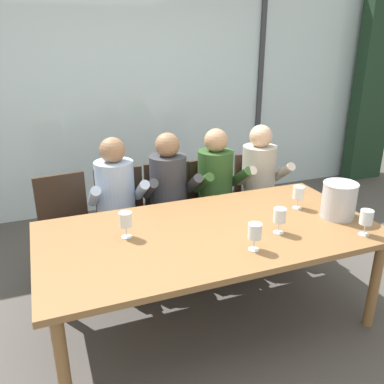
{
  "coord_description": "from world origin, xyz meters",
  "views": [
    {
      "loc": [
        -1.0,
        -2.23,
        1.93
      ],
      "look_at": [
        0.0,
        0.35,
        0.87
      ],
      "focal_mm": 37.72,
      "sensor_mm": 36.0,
      "label": 1
    }
  ],
  "objects_px": {
    "dining_table": "(211,238)",
    "person_beige_jumper": "(262,181)",
    "chair_near_curtain": "(66,220)",
    "person_pale_blue_shirt": "(118,201)",
    "wine_glass_by_right_taster": "(126,221)",
    "wine_glass_spare_empty": "(255,232)",
    "chair_left_of_center": "(122,211)",
    "chair_right_of_center": "(213,198)",
    "wine_glass_near_bucket": "(366,218)",
    "person_charcoal_jacket": "(171,193)",
    "wine_glass_by_left_taster": "(280,216)",
    "wine_glass_center_pour": "(298,194)",
    "person_olive_shirt": "(219,187)",
    "chair_center": "(170,205)",
    "ice_bucket_primary": "(339,200)",
    "chair_near_window_right": "(258,192)"
  },
  "relations": [
    {
      "from": "dining_table",
      "to": "person_beige_jumper",
      "type": "height_order",
      "value": "person_beige_jumper"
    },
    {
      "from": "chair_near_curtain",
      "to": "person_pale_blue_shirt",
      "type": "xyz_separation_m",
      "value": [
        0.42,
        -0.16,
        0.17
      ]
    },
    {
      "from": "wine_glass_by_right_taster",
      "to": "wine_glass_spare_empty",
      "type": "xyz_separation_m",
      "value": [
        0.69,
        -0.45,
        0.0
      ]
    },
    {
      "from": "chair_left_of_center",
      "to": "chair_right_of_center",
      "type": "height_order",
      "value": "same"
    },
    {
      "from": "chair_right_of_center",
      "to": "wine_glass_spare_empty",
      "type": "distance_m",
      "value": 1.42
    },
    {
      "from": "chair_left_of_center",
      "to": "chair_right_of_center",
      "type": "xyz_separation_m",
      "value": [
        0.87,
        -0.01,
        0.0
      ]
    },
    {
      "from": "chair_left_of_center",
      "to": "wine_glass_near_bucket",
      "type": "relative_size",
      "value": 5.05
    },
    {
      "from": "chair_near_curtain",
      "to": "person_charcoal_jacket",
      "type": "xyz_separation_m",
      "value": [
        0.87,
        -0.16,
        0.17
      ]
    },
    {
      "from": "wine_glass_by_left_taster",
      "to": "wine_glass_center_pour",
      "type": "xyz_separation_m",
      "value": [
        0.36,
        0.31,
        0.0
      ]
    },
    {
      "from": "person_olive_shirt",
      "to": "chair_left_of_center",
      "type": "bearing_deg",
      "value": 165.17
    },
    {
      "from": "person_pale_blue_shirt",
      "to": "person_beige_jumper",
      "type": "xyz_separation_m",
      "value": [
        1.36,
        0.0,
        0.0
      ]
    },
    {
      "from": "person_charcoal_jacket",
      "to": "wine_glass_by_right_taster",
      "type": "distance_m",
      "value": 0.93
    },
    {
      "from": "chair_left_of_center",
      "to": "wine_glass_by_right_taster",
      "type": "relative_size",
      "value": 5.05
    },
    {
      "from": "chair_left_of_center",
      "to": "wine_glass_by_right_taster",
      "type": "height_order",
      "value": "wine_glass_by_right_taster"
    },
    {
      "from": "chair_center",
      "to": "person_olive_shirt",
      "type": "height_order",
      "value": "person_olive_shirt"
    },
    {
      "from": "chair_center",
      "to": "wine_glass_by_right_taster",
      "type": "xyz_separation_m",
      "value": [
        -0.59,
        -0.9,
        0.33
      ]
    },
    {
      "from": "ice_bucket_primary",
      "to": "wine_glass_by_right_taster",
      "type": "xyz_separation_m",
      "value": [
        -1.49,
        0.24,
        -0.02
      ]
    },
    {
      "from": "chair_near_curtain",
      "to": "wine_glass_center_pour",
      "type": "height_order",
      "value": "wine_glass_center_pour"
    },
    {
      "from": "ice_bucket_primary",
      "to": "wine_glass_by_left_taster",
      "type": "relative_size",
      "value": 1.5
    },
    {
      "from": "ice_bucket_primary",
      "to": "wine_glass_spare_empty",
      "type": "distance_m",
      "value": 0.83
    },
    {
      "from": "chair_near_window_right",
      "to": "person_charcoal_jacket",
      "type": "relative_size",
      "value": 0.73
    },
    {
      "from": "person_olive_shirt",
      "to": "ice_bucket_primary",
      "type": "distance_m",
      "value": 1.1
    },
    {
      "from": "chair_left_of_center",
      "to": "person_charcoal_jacket",
      "type": "distance_m",
      "value": 0.46
    },
    {
      "from": "person_olive_shirt",
      "to": "ice_bucket_primary",
      "type": "xyz_separation_m",
      "value": [
        0.49,
        -0.98,
        0.17
      ]
    },
    {
      "from": "person_beige_jumper",
      "to": "ice_bucket_primary",
      "type": "xyz_separation_m",
      "value": [
        0.04,
        -0.98,
        0.17
      ]
    },
    {
      "from": "chair_near_window_right",
      "to": "person_olive_shirt",
      "type": "bearing_deg",
      "value": -155.64
    },
    {
      "from": "person_beige_jumper",
      "to": "ice_bucket_primary",
      "type": "bearing_deg",
      "value": -83.61
    },
    {
      "from": "dining_table",
      "to": "ice_bucket_primary",
      "type": "height_order",
      "value": "ice_bucket_primary"
    },
    {
      "from": "person_pale_blue_shirt",
      "to": "wine_glass_spare_empty",
      "type": "height_order",
      "value": "person_pale_blue_shirt"
    },
    {
      "from": "chair_right_of_center",
      "to": "chair_center",
      "type": "bearing_deg",
      "value": 171.03
    },
    {
      "from": "person_charcoal_jacket",
      "to": "chair_center",
      "type": "bearing_deg",
      "value": 77.22
    },
    {
      "from": "wine_glass_center_pour",
      "to": "wine_glass_by_left_taster",
      "type": "bearing_deg",
      "value": -139.76
    },
    {
      "from": "person_charcoal_jacket",
      "to": "wine_glass_by_right_taster",
      "type": "xyz_separation_m",
      "value": [
        -0.55,
        -0.74,
        0.16
      ]
    },
    {
      "from": "chair_right_of_center",
      "to": "person_charcoal_jacket",
      "type": "relative_size",
      "value": 0.73
    },
    {
      "from": "wine_glass_center_pour",
      "to": "person_beige_jumper",
      "type": "bearing_deg",
      "value": 79.96
    },
    {
      "from": "chair_center",
      "to": "wine_glass_center_pour",
      "type": "bearing_deg",
      "value": -44.7
    },
    {
      "from": "chair_center",
      "to": "person_charcoal_jacket",
      "type": "height_order",
      "value": "person_charcoal_jacket"
    },
    {
      "from": "chair_left_of_center",
      "to": "person_pale_blue_shirt",
      "type": "xyz_separation_m",
      "value": [
        -0.06,
        -0.17,
        0.17
      ]
    },
    {
      "from": "person_olive_shirt",
      "to": "wine_glass_near_bucket",
      "type": "xyz_separation_m",
      "value": [
        0.46,
        -1.27,
        0.16
      ]
    },
    {
      "from": "chair_near_window_right",
      "to": "wine_glass_by_left_taster",
      "type": "bearing_deg",
      "value": -106.17
    },
    {
      "from": "chair_near_curtain",
      "to": "wine_glass_center_pour",
      "type": "bearing_deg",
      "value": -35.91
    },
    {
      "from": "chair_near_curtain",
      "to": "chair_near_window_right",
      "type": "height_order",
      "value": "same"
    },
    {
      "from": "dining_table",
      "to": "wine_glass_center_pour",
      "type": "height_order",
      "value": "wine_glass_center_pour"
    },
    {
      "from": "dining_table",
      "to": "person_beige_jumper",
      "type": "relative_size",
      "value": 1.9
    },
    {
      "from": "dining_table",
      "to": "chair_near_curtain",
      "type": "height_order",
      "value": "chair_near_curtain"
    },
    {
      "from": "chair_left_of_center",
      "to": "person_beige_jumper",
      "type": "height_order",
      "value": "person_beige_jumper"
    },
    {
      "from": "person_pale_blue_shirt",
      "to": "chair_center",
      "type": "bearing_deg",
      "value": 17.53
    },
    {
      "from": "wine_glass_by_left_taster",
      "to": "wine_glass_by_right_taster",
      "type": "xyz_separation_m",
      "value": [
        -0.96,
        0.3,
        0.0
      ]
    },
    {
      "from": "person_olive_shirt",
      "to": "wine_glass_near_bucket",
      "type": "distance_m",
      "value": 1.36
    },
    {
      "from": "wine_glass_near_bucket",
      "to": "person_charcoal_jacket",
      "type": "bearing_deg",
      "value": 125.79
    }
  ]
}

